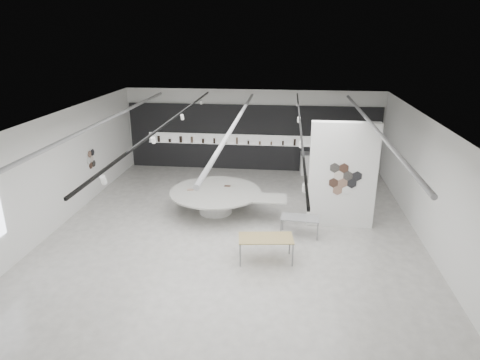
# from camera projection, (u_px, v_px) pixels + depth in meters

# --- Properties ---
(room) EXTENTS (12.02, 14.02, 3.82)m
(room) POSITION_uv_depth(u_px,v_px,m) (231.00, 173.00, 13.52)
(room) COLOR beige
(room) RESTS_ON ground
(back_wall_display) EXTENTS (11.80, 0.27, 3.10)m
(back_wall_display) POSITION_uv_depth(u_px,v_px,m) (251.00, 138.00, 20.19)
(back_wall_display) COLOR black
(back_wall_display) RESTS_ON ground
(partition_column) EXTENTS (2.20, 0.38, 3.60)m
(partition_column) POSITION_uv_depth(u_px,v_px,m) (342.00, 176.00, 14.16)
(partition_column) COLOR white
(partition_column) RESTS_ON ground
(display_island) EXTENTS (4.26, 3.34, 0.85)m
(display_island) POSITION_uv_depth(u_px,v_px,m) (217.00, 199.00, 15.59)
(display_island) COLOR white
(display_island) RESTS_ON ground
(sample_table_wood) EXTENTS (1.64, 0.96, 0.73)m
(sample_table_wood) POSITION_uv_depth(u_px,v_px,m) (266.00, 239.00, 12.27)
(sample_table_wood) COLOR tan
(sample_table_wood) RESTS_ON ground
(sample_table_stone) EXTENTS (1.28, 0.72, 0.63)m
(sample_table_stone) POSITION_uv_depth(u_px,v_px,m) (300.00, 219.00, 13.84)
(sample_table_stone) COLOR gray
(sample_table_stone) RESTS_ON ground
(kitchen_counter) EXTENTS (1.80, 0.78, 1.39)m
(kitchen_counter) POSITION_uv_depth(u_px,v_px,m) (319.00, 164.00, 19.82)
(kitchen_counter) COLOR white
(kitchen_counter) RESTS_ON ground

